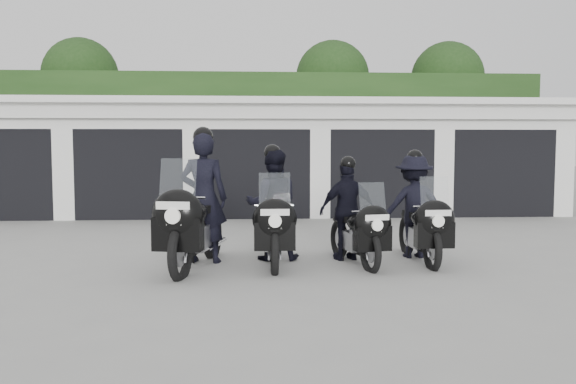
{
  "coord_description": "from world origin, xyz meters",
  "views": [
    {
      "loc": [
        -0.17,
        -9.47,
        1.84
      ],
      "look_at": [
        0.45,
        0.51,
        1.05
      ],
      "focal_mm": 38.0,
      "sensor_mm": 36.0,
      "label": 1
    }
  ],
  "objects": [
    {
      "name": "ground",
      "position": [
        0.0,
        0.0,
        0.0
      ],
      "size": [
        80.0,
        80.0,
        0.0
      ],
      "primitive_type": "plane",
      "color": "gray",
      "rests_on": "ground"
    },
    {
      "name": "police_bike_a",
      "position": [
        -0.96,
        -0.35,
        0.86
      ],
      "size": [
        1.06,
        2.46,
        2.17
      ],
      "rotation": [
        0.0,
        0.0,
        -0.21
      ],
      "color": "black",
      "rests_on": "ground"
    },
    {
      "name": "background_vegetation",
      "position": [
        0.37,
        12.92,
        2.77
      ],
      "size": [
        20.0,
        3.9,
        5.8
      ],
      "color": "#1B3714",
      "rests_on": "ground"
    },
    {
      "name": "police_bike_d",
      "position": [
        2.48,
        0.04,
        0.77
      ],
      "size": [
        1.09,
        2.07,
        1.8
      ],
      "rotation": [
        0.0,
        0.0,
        0.02
      ],
      "color": "black",
      "rests_on": "ground"
    },
    {
      "name": "garage_block",
      "position": [
        -0.0,
        8.06,
        1.42
      ],
      "size": [
        16.4,
        6.8,
        2.96
      ],
      "color": "white",
      "rests_on": "ground"
    },
    {
      "name": "police_bike_c",
      "position": [
        1.4,
        -0.13,
        0.72
      ],
      "size": [
        1.02,
        1.93,
        1.7
      ],
      "rotation": [
        0.0,
        0.0,
        0.21
      ],
      "color": "black",
      "rests_on": "ground"
    },
    {
      "name": "police_bike_b",
      "position": [
        0.18,
        -0.06,
        0.8
      ],
      "size": [
        0.86,
        2.17,
        1.89
      ],
      "rotation": [
        0.0,
        0.0,
        -0.01
      ],
      "color": "black",
      "rests_on": "ground"
    }
  ]
}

